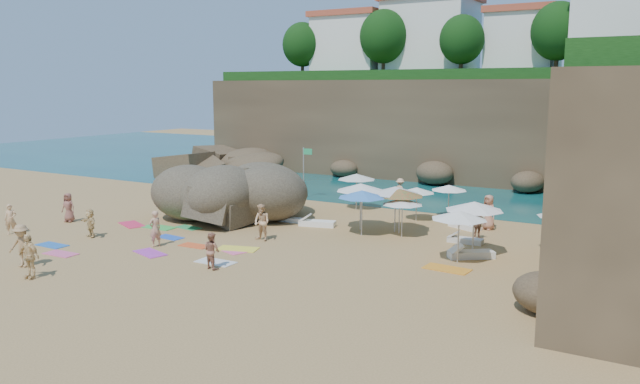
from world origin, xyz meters
The scene contains 51 objects.
ground centered at (0.00, 0.00, 0.00)m, with size 120.00×120.00×0.00m, color tan.
seawater centered at (0.00, 30.00, 0.00)m, with size 120.00×120.00×0.00m, color #0C4751.
cliff_back centered at (2.00, 25.00, 4.00)m, with size 44.00×8.00×8.00m, color brown.
rock_promontory centered at (-11.00, 16.00, 0.00)m, with size 12.00×7.00×2.00m, color brown, non-canonical shape.
clifftop_buildings centered at (2.96, 25.79, 11.24)m, with size 28.48×9.48×7.00m.
clifftop_trees centered at (4.78, 19.52, 11.26)m, with size 35.60×23.82×4.40m.
marina_masts centered at (-16.50, 30.00, 3.00)m, with size 3.10×0.10×6.00m.
rock_outcrop centered at (-4.14, 2.94, 0.00)m, with size 7.72×5.79×3.09m, color #695F48, non-canonical shape.
flag_pole centered at (-3.50, 10.48, 2.22)m, with size 0.68×0.14×3.47m.
parasol_0 centered at (5.69, 4.38, 2.20)m, with size 2.54×2.54×2.40m.
parasol_1 centered at (1.25, 8.74, 2.04)m, with size 2.35×2.35×2.22m.
parasol_2 centered at (5.63, 7.55, 1.74)m, with size 2.01×2.01×1.90m.
parasol_3 centered at (6.99, 9.08, 1.78)m, with size 2.05×2.05×1.94m.
parasol_4 centered at (14.48, 3.55, 2.26)m, with size 2.60×2.60×2.46m.
parasol_5 centered at (3.90, 3.97, 2.27)m, with size 2.62×2.62×2.47m.
parasol_6 centered at (6.02, 4.18, 2.14)m, with size 2.47×2.47×2.34m.
parasol_7 centered at (13.81, 4.30, 1.84)m, with size 2.12×2.12×2.00m.
parasol_8 centered at (10.53, 1.91, 2.25)m, with size 2.60×2.60×2.46m.
parasol_9 centered at (6.42, 3.57, 1.81)m, with size 2.08×2.08×1.97m.
parasol_10 centered at (4.53, 2.85, 2.13)m, with size 2.46×2.46×2.33m.
parasol_11 centered at (10.32, 0.44, 2.09)m, with size 2.41×2.41×2.28m.
lounger_0 centered at (-0.35, 3.76, 0.12)m, with size 1.55×0.52×0.24m, color white.
lounger_1 centered at (8.35, 10.24, 0.12)m, with size 1.55×0.52×0.24m, color silver.
lounger_2 centered at (9.58, 3.94, 0.13)m, with size 1.68×0.56×0.26m, color silver.
lounger_3 centered at (1.52, 3.55, 0.15)m, with size 1.96×0.65×0.31m, color white.
lounger_4 centered at (8.60, 6.96, 0.14)m, with size 1.84×0.61×0.29m, color white.
lounger_5 centered at (10.61, 1.47, 0.16)m, with size 2.01×0.67×0.31m, color silver.
towel_0 centered at (-7.32, -6.39, 0.01)m, with size 1.58×0.79×0.03m, color blue.
towel_1 centered at (-5.65, -7.20, 0.01)m, with size 1.59×0.80×0.03m, color #E15788.
towel_2 centered at (-1.38, -3.05, 0.01)m, with size 1.48×0.74×0.03m, color #ED5525.
towel_3 centered at (-4.26, -0.28, 0.01)m, with size 1.45×0.73×0.03m, color #2FA65F.
towel_5 centered at (1.30, -4.75, 0.02)m, with size 1.75×0.88×0.03m, color silver.
towel_6 centered at (-2.25, -5.08, 0.02)m, with size 1.74×0.87×0.03m, color #B638B8.
towel_7 centered at (-7.46, -1.26, 0.02)m, with size 1.87×0.94×0.03m, color #E2274F.
towel_8 centered at (-3.58, -2.40, 0.01)m, with size 1.45×0.73×0.03m, color blue.
towel_9 centered at (0.67, -2.87, 0.01)m, with size 1.55×0.77×0.03m, color pink.
towel_10 centered at (10.25, -0.73, 0.02)m, with size 1.89×0.94×0.03m, color orange.
towel_11 centered at (-5.66, -1.01, 0.02)m, with size 1.83×0.92×0.03m, color green.
towel_12 centered at (0.76, -2.50, 0.02)m, with size 1.88×0.94×0.03m, color yellow.
person_stand_0 centered at (-11.09, -5.94, 0.78)m, with size 0.57×0.38×1.57m, color tan.
person_stand_1 centered at (1.76, -5.54, 0.77)m, with size 0.75×0.58×1.54m, color #A86D54.
person_stand_2 centered at (2.62, 12.37, 0.79)m, with size 1.01×0.42×1.57m, color #EBB285.
person_stand_3 centered at (9.89, 4.87, 0.79)m, with size 0.93×0.39×1.58m, color #96674B.
person_stand_4 centered at (9.73, 7.41, 0.93)m, with size 0.91×0.50×1.86m, color tan.
person_stand_5 centered at (-9.51, 5.80, 0.84)m, with size 1.56×0.45×1.68m, color #A47F52.
person_stand_6 centered at (-2.89, -4.06, 0.87)m, with size 0.63×0.41×1.73m, color tan.
person_lie_0 centered at (-5.23, -9.34, 0.24)m, with size 1.15×1.79×0.48m, color tan.
person_lie_1 centered at (-3.56, -10.19, 0.21)m, with size 1.03×1.75×0.43m, color #EBC485.
person_lie_2 centered at (-11.02, -2.50, 0.21)m, with size 0.78×1.60×0.43m, color brown.
person_lie_3 centered at (-7.05, -4.34, 0.19)m, with size 1.31×1.41×0.38m, color #DBB673.
person_lie_5 centered at (0.81, -0.63, 0.34)m, with size 0.87×1.79×0.68m, color #E1B180.
Camera 1 is at (18.18, -24.94, 7.48)m, focal length 35.00 mm.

